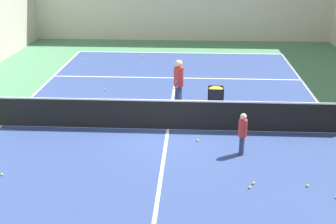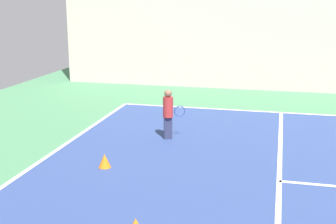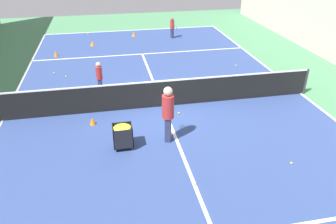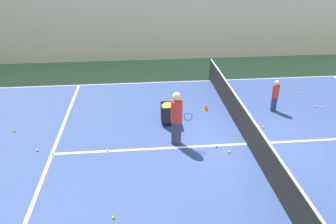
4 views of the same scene
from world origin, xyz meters
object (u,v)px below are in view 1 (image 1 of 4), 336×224
object	(u,v)px
child_midcourt	(243,131)
coach_at_net	(179,80)
tennis_net	(168,114)
ball_cart	(216,93)
training_cone_0	(244,118)

from	to	relation	value
child_midcourt	coach_at_net	bearing A→B (deg)	41.28
child_midcourt	tennis_net	bearing A→B (deg)	67.14
tennis_net	ball_cart	world-z (taller)	tennis_net
coach_at_net	training_cone_0	size ratio (longest dim) A/B	6.70
child_midcourt	training_cone_0	distance (m)	2.74
tennis_net	child_midcourt	world-z (taller)	child_midcourt
child_midcourt	ball_cart	world-z (taller)	child_midcourt
ball_cart	coach_at_net	bearing A→B (deg)	-174.25
tennis_net	training_cone_0	xyz separation A→B (m)	(2.61, 0.87, -0.41)
coach_at_net	child_midcourt	distance (m)	4.59
tennis_net	coach_at_net	xyz separation A→B (m)	(0.27, 2.32, 0.51)
child_midcourt	ball_cart	bearing A→B (deg)	23.19
tennis_net	ball_cart	xyz separation A→B (m)	(1.68, 2.46, -0.00)
tennis_net	ball_cart	size ratio (longest dim) A/B	15.15
tennis_net	coach_at_net	world-z (taller)	coach_at_net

